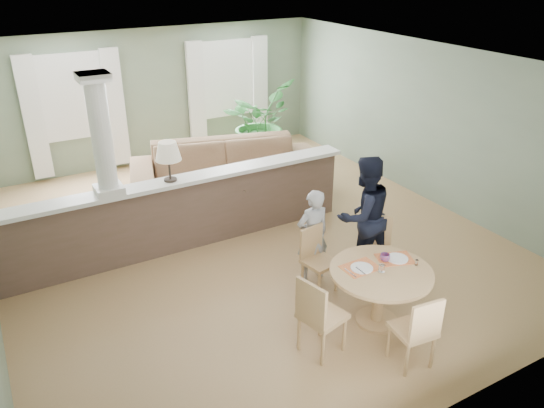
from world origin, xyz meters
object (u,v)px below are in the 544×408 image
houseplant (259,122)px  chair_far_man (378,246)px  sofa (227,171)px  chair_far_boy (316,256)px  dining_table (380,281)px  man_person (364,216)px  chair_side (318,314)px  chair_near (418,329)px  child_person (313,235)px

houseplant → chair_far_man: (-0.74, -4.75, -0.35)m
sofa → chair_far_boy: 3.20m
dining_table → chair_far_boy: bearing=104.2°
sofa → man_person: man_person is taller
chair_far_man → chair_side: size_ratio=0.91×
chair_near → child_person: 1.98m
chair_side → houseplant: bearing=-36.0°
dining_table → man_person: bearing=62.2°
dining_table → child_person: bearing=97.7°
chair_side → chair_near: bearing=-144.9°
man_person → sofa: bearing=-80.3°
sofa → chair_far_boy: bearing=-78.5°
chair_near → man_person: size_ratio=0.53×
sofa → chair_near: size_ratio=3.75×
sofa → houseplant: houseplant is taller
houseplant → dining_table: 5.68m
chair_far_boy → chair_far_man: size_ratio=0.98×
houseplant → chair_far_man: 4.82m
child_person → sofa: bearing=-91.2°
dining_table → chair_far_man: chair_far_man is taller
chair_near → chair_far_man: bearing=-110.0°
chair_near → child_person: child_person is taller
dining_table → child_person: child_person is taller
sofa → chair_side: 4.36m
chair_far_man → sofa: bearing=128.1°
child_person → chair_near: bearing=91.6°
chair_far_boy → chair_near: (0.08, -1.75, 0.02)m
houseplant → child_person: (-1.51, -4.32, -0.18)m
sofa → man_person: 3.19m
houseplant → man_person: (-0.81, -4.49, 0.00)m
chair_far_man → chair_near: (-0.77, -1.55, 0.01)m
chair_near → child_person: size_ratio=0.69×
chair_near → chair_side: bearing=-34.5°
houseplant → man_person: size_ratio=0.99×
chair_far_man → chair_side: 1.79m
dining_table → chair_near: bearing=-101.5°
houseplant → chair_far_boy: bearing=-109.3°
chair_far_boy → houseplant: bearing=60.7°
dining_table → chair_side: chair_side is taller
chair_far_man → chair_near: bearing=-88.8°
dining_table → man_person: size_ratio=0.71×
chair_far_boy → chair_near: bearing=-97.3°
chair_side → man_person: size_ratio=0.57×
chair_far_man → chair_near: 1.74m
man_person → chair_side: bearing=37.2°
dining_table → chair_far_man: bearing=51.2°
houseplant → sofa: bearing=-135.0°
houseplant → chair_far_man: size_ratio=1.91×
chair_side → child_person: 1.52m
houseplant → chair_far_boy: (-1.59, -4.55, -0.36)m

